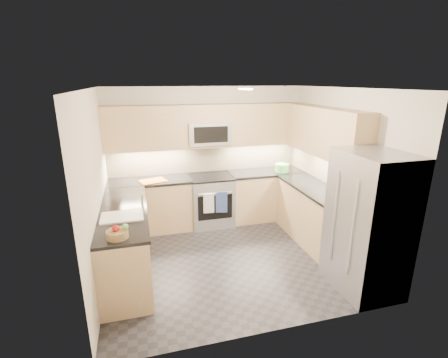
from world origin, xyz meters
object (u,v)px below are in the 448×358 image
refrigerator (368,223)px  cutting_board (153,181)px  gas_range (211,201)px  utensil_bowl (282,168)px  microwave (209,133)px  fruit_basket (117,234)px

refrigerator → cutting_board: bearing=136.5°
gas_range → utensil_bowl: size_ratio=3.53×
microwave → utensil_bowl: 1.54m
refrigerator → cutting_board: 3.42m
utensil_bowl → fruit_basket: size_ratio=1.08×
microwave → fruit_basket: (-1.53, -2.22, -0.72)m
refrigerator → fruit_basket: bearing=173.7°
microwave → refrigerator: 3.04m
microwave → fruit_basket: microwave is taller
refrigerator → fruit_basket: 3.00m
gas_range → refrigerator: 2.86m
gas_range → fruit_basket: size_ratio=3.81×
refrigerator → utensil_bowl: bearing=92.1°
utensil_bowl → fruit_basket: bearing=-145.2°
gas_range → refrigerator: refrigerator is taller
microwave → cutting_board: microwave is taller
refrigerator → utensil_bowl: refrigerator is taller
microwave → cutting_board: 1.29m
gas_range → microwave: 1.25m
refrigerator → utensil_bowl: (-0.08, 2.35, 0.11)m
utensil_bowl → cutting_board: size_ratio=0.61×
fruit_basket → gas_range: bearing=53.8°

